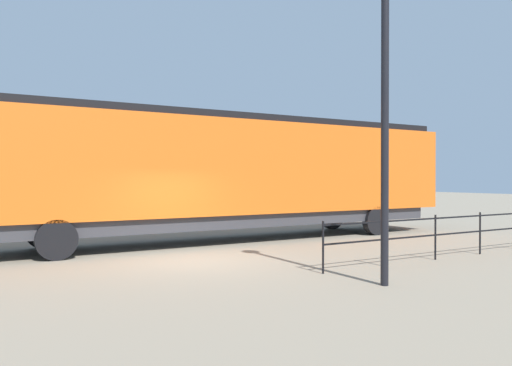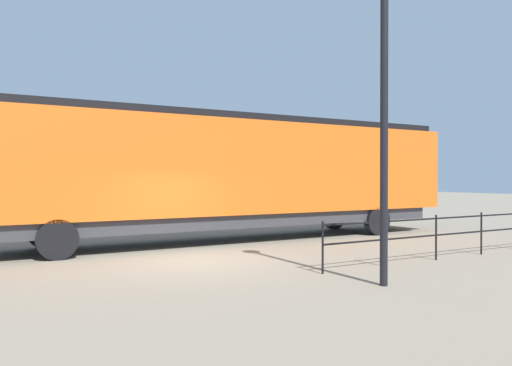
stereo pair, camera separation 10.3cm
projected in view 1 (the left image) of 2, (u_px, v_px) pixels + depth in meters
The scene contains 4 objects.
ground_plane at pixel (194, 261), 13.05m from camera, with size 120.00×120.00×0.00m, color gray.
locomotive at pixel (239, 171), 17.48m from camera, with size 2.93×18.10×4.37m.
lamp_post at pixel (385, 66), 10.03m from camera, with size 0.51×0.51×6.48m.
platform_fence at pixel (480, 227), 14.22m from camera, with size 0.05×11.51×1.21m.
Camera 1 is at (12.07, -5.18, 2.20)m, focal length 34.56 mm.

